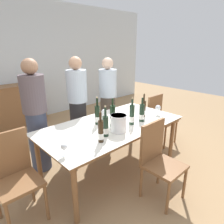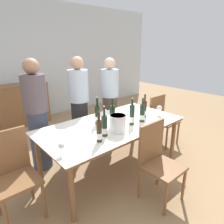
{
  "view_description": "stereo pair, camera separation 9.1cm",
  "coord_description": "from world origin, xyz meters",
  "views": [
    {
      "loc": [
        -1.77,
        -1.87,
        1.8
      ],
      "look_at": [
        0.0,
        0.0,
        0.92
      ],
      "focal_mm": 32.0,
      "sensor_mm": 36.0,
      "label": 1
    },
    {
      "loc": [
        -1.7,
        -1.94,
        1.8
      ],
      "look_at": [
        0.0,
        0.0,
        0.92
      ],
      "focal_mm": 32.0,
      "sensor_mm": 36.0,
      "label": 2
    }
  ],
  "objects": [
    {
      "name": "ground_plane",
      "position": [
        0.0,
        0.0,
        0.0
      ],
      "size": [
        12.0,
        12.0,
        0.0
      ],
      "primitive_type": "plane",
      "color": "#A37F56"
    },
    {
      "name": "back_wall",
      "position": [
        0.0,
        3.03,
        1.4
      ],
      "size": [
        8.0,
        0.1,
        2.8
      ],
      "color": "silver",
      "rests_on": "ground_plane"
    },
    {
      "name": "sideboard_cabinet",
      "position": [
        -0.34,
        2.74,
        0.47
      ],
      "size": [
        1.14,
        0.46,
        0.95
      ],
      "color": "brown",
      "rests_on": "ground_plane"
    },
    {
      "name": "dining_table",
      "position": [
        0.0,
        0.0,
        0.68
      ],
      "size": [
        2.02,
        1.04,
        0.74
      ],
      "color": "brown",
      "rests_on": "ground_plane"
    },
    {
      "name": "ice_bucket",
      "position": [
        -0.1,
        -0.23,
        0.86
      ],
      "size": [
        0.21,
        0.21,
        0.22
      ],
      "color": "white",
      "rests_on": "dining_table"
    },
    {
      "name": "wine_bottle_0",
      "position": [
        -0.45,
        -0.3,
        0.87
      ],
      "size": [
        0.06,
        0.06,
        0.36
      ],
      "color": "#332314",
      "rests_on": "dining_table"
    },
    {
      "name": "wine_bottle_1",
      "position": [
        0.39,
        -0.21,
        0.86
      ],
      "size": [
        0.07,
        0.07,
        0.35
      ],
      "color": "#1E3323",
      "rests_on": "dining_table"
    },
    {
      "name": "wine_bottle_2",
      "position": [
        -0.14,
        0.15,
        0.87
      ],
      "size": [
        0.07,
        0.07,
        0.39
      ],
      "color": "black",
      "rests_on": "dining_table"
    },
    {
      "name": "wine_bottle_3",
      "position": [
        -0.31,
        -0.22,
        0.86
      ],
      "size": [
        0.08,
        0.08,
        0.38
      ],
      "color": "#1E3323",
      "rests_on": "dining_table"
    },
    {
      "name": "wine_bottle_4",
      "position": [
        0.57,
        -0.1,
        0.86
      ],
      "size": [
        0.07,
        0.07,
        0.37
      ],
      "color": "#332314",
      "rests_on": "dining_table"
    },
    {
      "name": "wine_bottle_5",
      "position": [
        -0.05,
        -0.06,
        0.88
      ],
      "size": [
        0.07,
        0.07,
        0.39
      ],
      "color": "black",
      "rests_on": "dining_table"
    },
    {
      "name": "wine_bottle_6",
      "position": [
        0.2,
        -0.19,
        0.87
      ],
      "size": [
        0.07,
        0.07,
        0.38
      ],
      "color": "#1E3323",
      "rests_on": "dining_table"
    },
    {
      "name": "wine_glass_0",
      "position": [
        0.1,
        0.28,
        0.83
      ],
      "size": [
        0.07,
        0.07,
        0.14
      ],
      "color": "white",
      "rests_on": "dining_table"
    },
    {
      "name": "wine_glass_1",
      "position": [
        -0.91,
        -0.28,
        0.83
      ],
      "size": [
        0.07,
        0.07,
        0.13
      ],
      "color": "white",
      "rests_on": "dining_table"
    },
    {
      "name": "wine_glass_2",
      "position": [
        0.81,
        -0.2,
        0.85
      ],
      "size": [
        0.09,
        0.09,
        0.16
      ],
      "color": "white",
      "rests_on": "dining_table"
    },
    {
      "name": "chair_right_end",
      "position": [
        1.31,
        0.08,
        0.52
      ],
      "size": [
        0.42,
        0.42,
        0.9
      ],
      "color": "brown",
      "rests_on": "ground_plane"
    },
    {
      "name": "chair_left_end",
      "position": [
        -1.31,
        0.09,
        0.55
      ],
      "size": [
        0.42,
        0.42,
        0.96
      ],
      "color": "brown",
      "rests_on": "ground_plane"
    },
    {
      "name": "chair_near_front",
      "position": [
        0.06,
        -0.75,
        0.53
      ],
      "size": [
        0.42,
        0.42,
        0.95
      ],
      "color": "brown",
      "rests_on": "ground_plane"
    },
    {
      "name": "person_host",
      "position": [
        -0.74,
        0.77,
        0.82
      ],
      "size": [
        0.33,
        0.33,
        1.63
      ],
      "color": "#383F56",
      "rests_on": "ground_plane"
    },
    {
      "name": "person_guest_left",
      "position": [
        0.01,
        0.85,
        0.81
      ],
      "size": [
        0.33,
        0.33,
        1.62
      ],
      "color": "#262628",
      "rests_on": "ground_plane"
    },
    {
      "name": "person_guest_right",
      "position": [
        0.69,
        0.85,
        0.79
      ],
      "size": [
        0.33,
        0.33,
        1.57
      ],
      "color": "#51473D",
      "rests_on": "ground_plane"
    }
  ]
}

